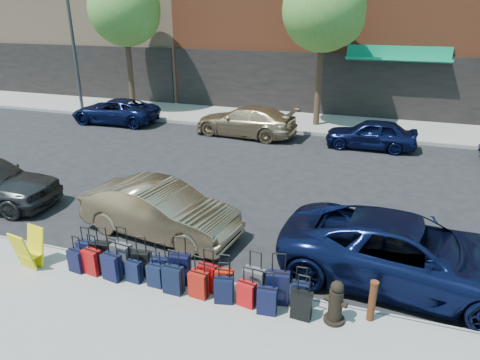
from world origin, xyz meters
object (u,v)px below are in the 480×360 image
(tree_left, at_px, (127,12))
(streetlight, at_px, (74,26))
(car_far_1, at_px, (245,121))
(fire_hydrant, at_px, (336,303))
(car_near_2, at_px, (407,254))
(suitcase_front_5, at_px, (180,269))
(car_near_1, at_px, (160,210))
(display_rack, at_px, (29,249))
(tree_center, at_px, (327,12))
(car_far_2, at_px, (371,134))
(bollard, at_px, (372,300))
(car_far_0, at_px, (115,111))

(tree_left, bearing_deg, streetlight, -166.61)
(car_far_1, bearing_deg, fire_hydrant, 31.00)
(car_near_2, bearing_deg, suitcase_front_5, 116.32)
(car_near_2, bearing_deg, car_near_1, 93.09)
(display_rack, relative_size, car_near_2, 0.17)
(tree_center, xyz_separation_m, car_near_1, (-2.24, -12.33, -4.71))
(tree_center, xyz_separation_m, car_far_2, (2.61, -2.78, -4.78))
(car_near_1, distance_m, car_near_2, 6.04)
(bollard, bearing_deg, tree_left, 133.84)
(streetlight, relative_size, car_near_1, 1.88)
(bollard, relative_size, car_near_1, 0.20)
(car_near_2, bearing_deg, tree_left, 54.26)
(fire_hydrant, xyz_separation_m, bollard, (0.63, 0.26, 0.03))
(bollard, xyz_separation_m, car_far_1, (-6.22, 11.66, 0.11))
(tree_center, relative_size, car_far_2, 1.95)
(fire_hydrant, height_order, car_near_1, car_near_1)
(tree_center, xyz_separation_m, display_rack, (-4.16, -14.82, -4.81))
(car_near_1, bearing_deg, display_rack, 150.18)
(fire_hydrant, xyz_separation_m, car_far_2, (0.07, 11.71, 0.08))
(tree_left, height_order, bollard, tree_left)
(tree_center, relative_size, car_far_1, 1.51)
(bollard, bearing_deg, streetlight, 140.82)
(car_near_1, bearing_deg, car_near_2, -84.82)
(bollard, distance_m, display_rack, 7.36)
(streetlight, distance_m, bollard, 21.81)
(streetlight, height_order, car_far_1, streetlight)
(bollard, height_order, car_near_2, car_near_2)
(fire_hydrant, bearing_deg, streetlight, 155.05)
(tree_center, distance_m, car_far_1, 6.18)
(bollard, height_order, display_rack, display_rack)
(bollard, distance_m, car_near_2, 1.76)
(bollard, relative_size, car_far_2, 0.23)
(streetlight, bearing_deg, fire_hydrant, -40.80)
(car_near_1, relative_size, car_far_0, 0.94)
(tree_left, distance_m, fire_hydrant, 20.09)
(tree_center, bearing_deg, streetlight, -177.02)
(tree_center, bearing_deg, car_far_0, -166.50)
(streetlight, xyz_separation_m, bollard, (16.61, -13.54, -4.08))
(tree_left, height_order, car_near_1, tree_left)
(tree_left, height_order, suitcase_front_5, tree_left)
(bollard, bearing_deg, car_far_0, 138.61)
(suitcase_front_5, relative_size, car_far_0, 0.24)
(car_near_2, distance_m, car_far_2, 9.89)
(tree_center, bearing_deg, car_far_2, -46.86)
(tree_center, bearing_deg, display_rack, -105.68)
(tree_center, relative_size, car_near_2, 1.36)
(fire_hydrant, distance_m, car_far_0, 17.53)
(display_rack, bearing_deg, tree_center, 83.60)
(display_rack, distance_m, car_near_2, 8.26)
(suitcase_front_5, bearing_deg, tree_center, 80.98)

